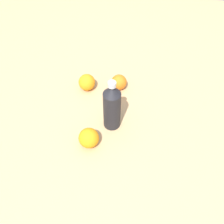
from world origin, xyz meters
name	(u,v)px	position (x,y,z in m)	size (l,w,h in m)	color
ground_plane	(119,119)	(0.00, 0.00, 0.00)	(2.40, 2.40, 0.00)	tan
water_bottle	(112,106)	(-0.03, -0.03, 0.11)	(0.07, 0.07, 0.25)	black
orange_0	(89,138)	(-0.10, -0.15, 0.04)	(0.08, 0.08, 0.08)	orange
orange_1	(87,82)	(-0.18, 0.17, 0.04)	(0.08, 0.08, 0.08)	orange
orange_2	(119,82)	(-0.03, 0.20, 0.04)	(0.07, 0.07, 0.07)	orange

